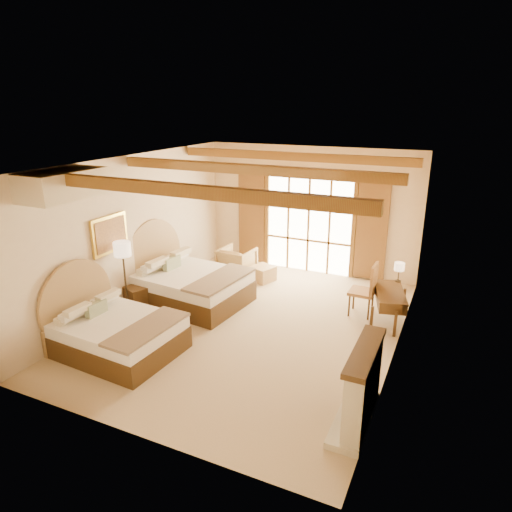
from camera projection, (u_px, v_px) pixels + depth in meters
The scene contains 19 objects.
floor at pixel (251, 325), 9.08m from camera, with size 7.00×7.00×0.00m, color tan.
wall_back at pixel (310, 210), 11.57m from camera, with size 5.50×5.50×0.00m, color beige.
wall_left at pixel (134, 232), 9.65m from camera, with size 7.00×7.00×0.00m, color beige.
wall_right at pixel (402, 270), 7.47m from camera, with size 7.00×7.00×0.00m, color beige.
ceiling at pixel (250, 163), 8.05m from camera, with size 7.00×7.00×0.00m, color #AF7432.
ceiling_beams at pixel (250, 169), 8.08m from camera, with size 5.39×4.60×0.18m, color olive, non-canonical shape.
french_doors at pixel (309, 224), 11.63m from camera, with size 3.95×0.08×2.60m.
fireplace at pixel (361, 391), 6.16m from camera, with size 0.46×1.40×1.16m.
painting at pixel (110, 234), 8.94m from camera, with size 0.06×0.95×0.75m.
canopy_valance at pixel (63, 185), 7.36m from camera, with size 0.70×1.40×0.45m, color beige.
bed_near at pixel (111, 329), 8.05m from camera, with size 2.14×1.67×1.35m.
bed_far at pixel (185, 282), 10.04m from camera, with size 2.46×1.95×1.51m.
nightstand at pixel (138, 299), 9.64m from camera, with size 0.45×0.45×0.54m, color #422A10.
floor_lamp at pixel (123, 254), 9.05m from camera, with size 0.34×0.34×1.60m.
armchair at pixel (237, 262), 11.50m from camera, with size 0.80×0.83×0.75m, color #A8834A.
ottoman at pixel (263, 273), 11.28m from camera, with size 0.51×0.51×0.37m, color #A2774D.
desk at pixel (389, 305), 9.11m from camera, with size 0.84×1.33×0.67m.
desk_chair at pixel (363, 299), 9.43m from camera, with size 0.51×0.51×1.14m.
desk_lamp at pixel (399, 267), 9.39m from camera, with size 0.21×0.21×0.41m.
Camera 1 is at (3.51, -7.36, 4.22)m, focal length 32.00 mm.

